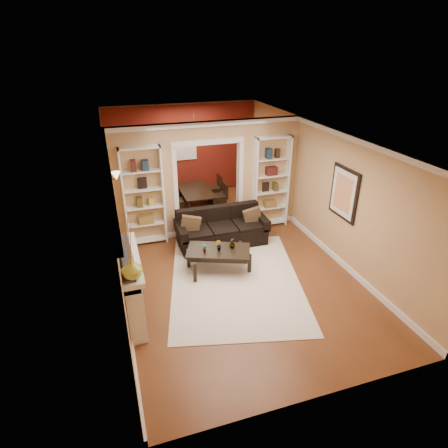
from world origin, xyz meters
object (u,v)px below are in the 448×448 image
object	(u,v)px
coffee_table	(219,260)
bookshelf_right	(271,183)
bookshelf_left	(144,197)
dining_table	(197,198)
fireplace	(133,286)
sofa	(222,228)

from	to	relation	value
coffee_table	bookshelf_right	distance (m)	2.65
coffee_table	bookshelf_left	size ratio (longest dim) A/B	0.55
bookshelf_left	bookshelf_right	distance (m)	3.10
bookshelf_left	dining_table	bearing A→B (deg)	46.17
coffee_table	bookshelf_left	xyz separation A→B (m)	(-1.24, 1.65, 0.91)
fireplace	dining_table	size ratio (longest dim) A/B	1.12
fireplace	dining_table	xyz separation A→B (m)	(2.15, 4.21, -0.31)
bookshelf_right	fireplace	xyz separation A→B (m)	(-3.64, -2.53, -0.57)
fireplace	bookshelf_right	bearing A→B (deg)	34.80
sofa	bookshelf_right	world-z (taller)	bookshelf_right
fireplace	dining_table	distance (m)	4.74
fireplace	dining_table	bearing A→B (deg)	62.92
coffee_table	dining_table	world-z (taller)	dining_table
coffee_table	dining_table	bearing A→B (deg)	105.26
bookshelf_right	dining_table	xyz separation A→B (m)	(-1.49, 1.68, -0.88)
coffee_table	bookshelf_right	bearing A→B (deg)	63.24
coffee_table	fireplace	world-z (taller)	fireplace
bookshelf_left	dining_table	xyz separation A→B (m)	(1.61, 1.68, -0.88)
sofa	fireplace	xyz separation A→B (m)	(-2.19, -1.95, 0.17)
fireplace	sofa	bearing A→B (deg)	41.69
bookshelf_right	fireplace	size ratio (longest dim) A/B	1.35
bookshelf_right	fireplace	distance (m)	4.47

